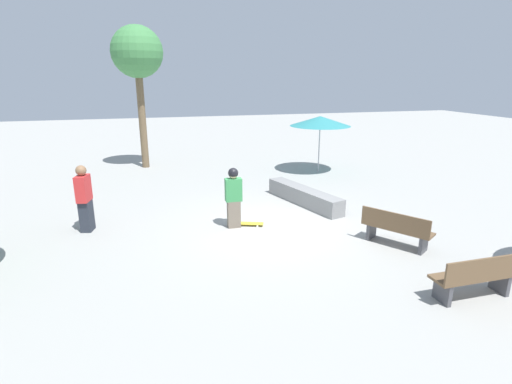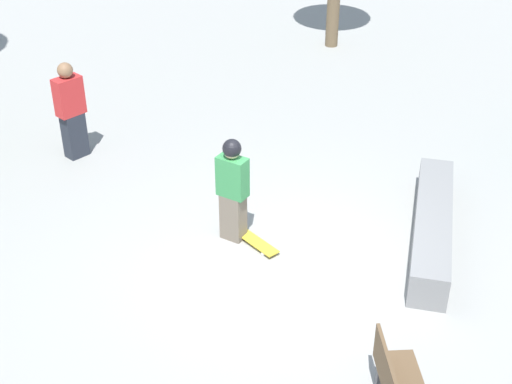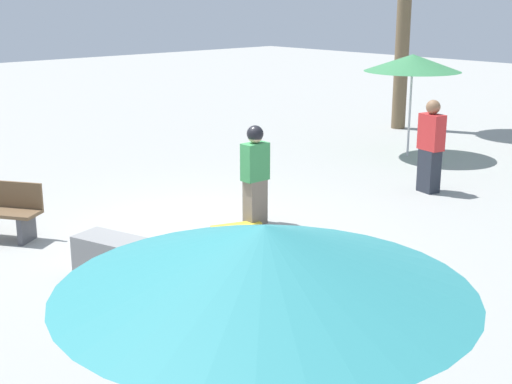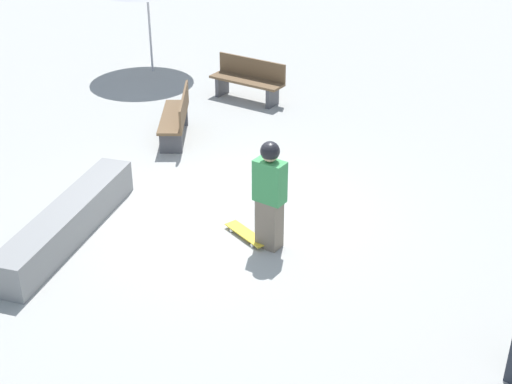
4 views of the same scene
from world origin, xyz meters
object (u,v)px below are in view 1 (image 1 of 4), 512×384
object	(u,v)px
bench_near	(396,229)
concrete_ledge	(304,196)
shade_umbrella_teal	(320,121)
skateboard	(248,223)
palm_tree_center_left	(137,55)
bystander_watching	(84,199)
skater_main	(234,196)
bench_far	(476,277)

from	to	relation	value
bench_near	concrete_ledge	bearing A→B (deg)	160.26
shade_umbrella_teal	skateboard	bearing A→B (deg)	50.65
concrete_ledge	palm_tree_center_left	xyz separation A→B (m)	(4.69, -6.65, 4.39)
bystander_watching	skater_main	bearing A→B (deg)	91.71
concrete_ledge	bystander_watching	xyz separation A→B (m)	(6.17, 0.62, 0.60)
bench_near	bench_far	bearing A→B (deg)	-33.11
skateboard	bench_near	bearing A→B (deg)	-16.44
skateboard	palm_tree_center_left	size ratio (longest dim) A/B	0.14
skateboard	bench_far	world-z (taller)	bench_far
skater_main	shade_umbrella_teal	size ratio (longest dim) A/B	0.65
skater_main	shade_umbrella_teal	world-z (taller)	shade_umbrella_teal
bench_near	skater_main	bearing A→B (deg)	-156.48
shade_umbrella_teal	bystander_watching	xyz separation A→B (m)	(8.37, 4.51, -1.22)
skater_main	palm_tree_center_left	xyz separation A→B (m)	(2.19, -8.00, 3.78)
bench_far	skater_main	bearing A→B (deg)	126.08
concrete_ledge	bench_far	xyz separation A→B (m)	(-0.88, 5.91, 0.18)
concrete_ledge	shade_umbrella_teal	distance (m)	4.83
skateboard	bystander_watching	distance (m)	4.20
shade_umbrella_teal	concrete_ledge	bearing A→B (deg)	60.57
bench_near	bystander_watching	size ratio (longest dim) A/B	0.92
palm_tree_center_left	skateboard	bearing A→B (deg)	107.79
skater_main	bystander_watching	bearing A→B (deg)	169.99
bench_far	palm_tree_center_left	xyz separation A→B (m)	(5.56, -12.56, 4.21)
skater_main	bench_near	xyz separation A→B (m)	(-3.36, 2.19, -0.43)
bench_near	shade_umbrella_teal	size ratio (longest dim) A/B	0.65
skateboard	bench_far	xyz separation A→B (m)	(-2.99, 4.55, 0.37)
bench_near	bench_far	distance (m)	2.37
concrete_ledge	bench_far	size ratio (longest dim) A/B	1.96
concrete_ledge	shade_umbrella_teal	bearing A→B (deg)	-119.43
skater_main	concrete_ledge	distance (m)	2.91
palm_tree_center_left	skater_main	bearing A→B (deg)	105.27
skateboard	bench_near	world-z (taller)	bench_near
skateboard	bench_near	size ratio (longest dim) A/B	0.52
shade_umbrella_teal	bystander_watching	world-z (taller)	shade_umbrella_teal
bench_near	palm_tree_center_left	bearing A→B (deg)	175.11
shade_umbrella_teal	bystander_watching	size ratio (longest dim) A/B	1.42
concrete_ledge	bystander_watching	world-z (taller)	bystander_watching
palm_tree_center_left	bystander_watching	bearing A→B (deg)	78.45
concrete_ledge	shade_umbrella_teal	xyz separation A→B (m)	(-2.20, -3.90, 1.83)
bench_near	bench_far	size ratio (longest dim) A/B	0.98
bystander_watching	bench_near	bearing A→B (deg)	80.48
bench_near	shade_umbrella_teal	distance (m)	7.73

